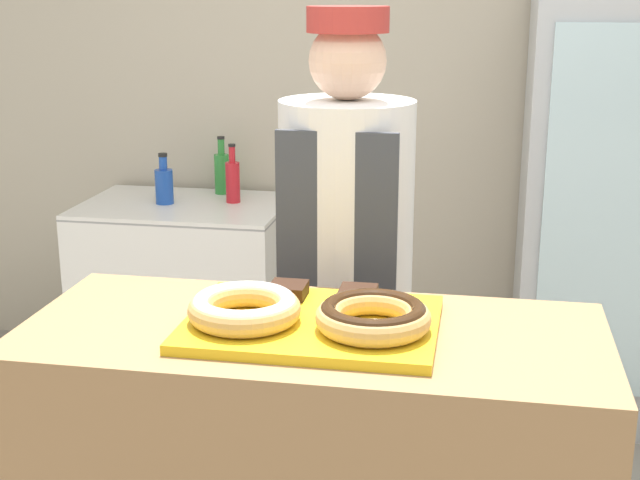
# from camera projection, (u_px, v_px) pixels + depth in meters

# --- Properties ---
(wall_back) EXTENTS (8.00, 0.06, 2.70)m
(wall_back) POSITION_uv_depth(u_px,v_px,m) (404.00, 73.00, 3.92)
(wall_back) COLOR #BCB29E
(wall_back) RESTS_ON ground_plane
(serving_tray) EXTENTS (0.56, 0.42, 0.02)m
(serving_tray) POSITION_uv_depth(u_px,v_px,m) (312.00, 324.00, 2.00)
(serving_tray) COLOR yellow
(serving_tray) RESTS_ON display_counter
(donut_light_glaze) EXTENTS (0.25, 0.25, 0.06)m
(donut_light_glaze) POSITION_uv_depth(u_px,v_px,m) (244.00, 307.00, 1.97)
(donut_light_glaze) COLOR tan
(donut_light_glaze) RESTS_ON serving_tray
(donut_chocolate_glaze) EXTENTS (0.25, 0.25, 0.06)m
(donut_chocolate_glaze) POSITION_uv_depth(u_px,v_px,m) (373.00, 315.00, 1.92)
(donut_chocolate_glaze) COLOR tan
(donut_chocolate_glaze) RESTS_ON serving_tray
(brownie_back_left) EXTENTS (0.09, 0.09, 0.03)m
(brownie_back_left) POSITION_uv_depth(u_px,v_px,m) (288.00, 290.00, 2.14)
(brownie_back_left) COLOR black
(brownie_back_left) RESTS_ON serving_tray
(brownie_back_right) EXTENTS (0.09, 0.09, 0.03)m
(brownie_back_right) POSITION_uv_depth(u_px,v_px,m) (358.00, 294.00, 2.11)
(brownie_back_right) COLOR black
(brownie_back_right) RESTS_ON serving_tray
(baker_person) EXTENTS (0.39, 0.39, 1.66)m
(baker_person) POSITION_uv_depth(u_px,v_px,m) (345.00, 282.00, 2.63)
(baker_person) COLOR #4C4C51
(baker_person) RESTS_ON ground_plane
(beverage_fridge) EXTENTS (0.68, 0.64, 1.73)m
(beverage_fridge) POSITION_uv_depth(u_px,v_px,m) (609.00, 208.00, 3.54)
(beverage_fridge) COLOR #ADB2B7
(beverage_fridge) RESTS_ON ground_plane
(chest_freezer) EXTENTS (0.88, 0.62, 0.80)m
(chest_freezer) POSITION_uv_depth(u_px,v_px,m) (187.00, 290.00, 3.98)
(chest_freezer) COLOR white
(chest_freezer) RESTS_ON ground_plane
(bottle_blue) EXTENTS (0.08, 0.08, 0.22)m
(bottle_blue) POSITION_uv_depth(u_px,v_px,m) (164.00, 184.00, 3.85)
(bottle_blue) COLOR #1E4CB2
(bottle_blue) RESTS_ON chest_freezer
(bottle_red) EXTENTS (0.06, 0.06, 0.26)m
(bottle_red) POSITION_uv_depth(u_px,v_px,m) (233.00, 180.00, 3.87)
(bottle_red) COLOR red
(bottle_red) RESTS_ON chest_freezer
(bottle_green) EXTENTS (0.07, 0.07, 0.26)m
(bottle_green) POSITION_uv_depth(u_px,v_px,m) (222.00, 171.00, 4.04)
(bottle_green) COLOR #2D8C38
(bottle_green) RESTS_ON chest_freezer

